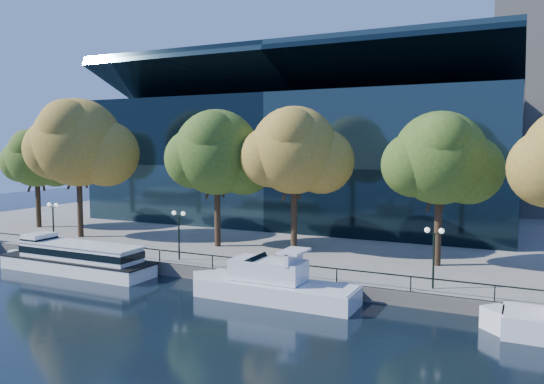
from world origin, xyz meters
The scene contains 14 objects.
ground centered at (0.00, 0.00, 0.00)m, with size 160.00×160.00×0.00m, color black.
promenade centered at (0.00, 36.38, 0.50)m, with size 90.00×67.08×1.00m.
railing centered at (0.00, 3.25, 1.94)m, with size 88.20×0.08×0.99m.
convention_building centered at (-4.00, 31.79, 8.51)m, with size 50.00×24.57×21.43m.
tour_boat centered at (-11.80, 0.67, 1.24)m, with size 15.38×3.43×2.92m.
cruiser_near centered at (6.14, 0.58, 1.10)m, with size 12.25×3.15×3.55m.
tree_0 centered at (-28.71, 11.90, 8.81)m, with size 8.32×6.83×11.30m.
tree_1 centered at (-19.37, 9.09, 10.45)m, with size 11.14×9.13×14.10m.
tree_2 centered at (-4.08, 10.88, 9.55)m, with size 9.83×8.06×12.65m.
tree_3 centered at (3.47, 11.30, 9.77)m, with size 9.49×7.78×12.74m.
tree_4 centered at (15.55, 11.53, 9.24)m, with size 9.00×7.38×12.00m.
lamp_0 centered at (-18.19, 4.50, 3.98)m, with size 1.26×0.36×4.03m.
lamp_1 centered at (-3.98, 4.50, 3.98)m, with size 1.26×0.36×4.03m.
lamp_2 centered at (16.19, 4.50, 3.98)m, with size 1.26×0.36×4.03m.
Camera 1 is at (21.43, -30.76, 10.39)m, focal length 35.00 mm.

